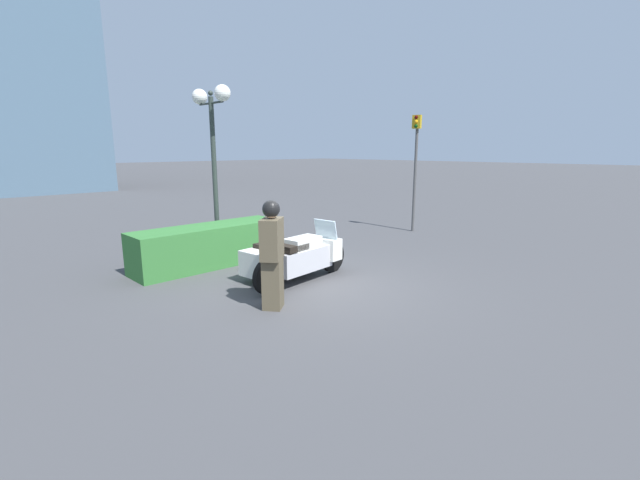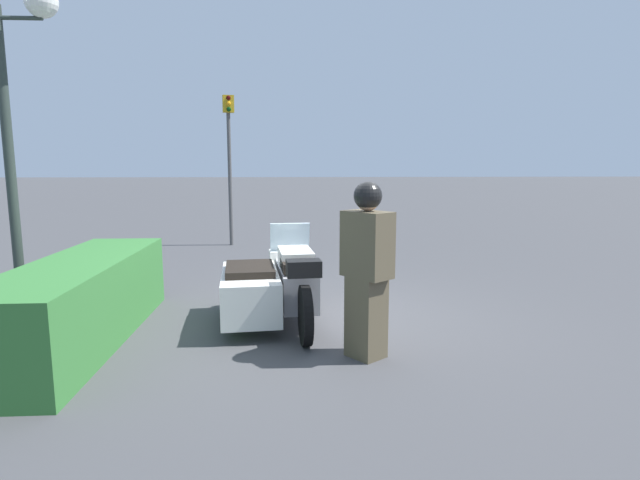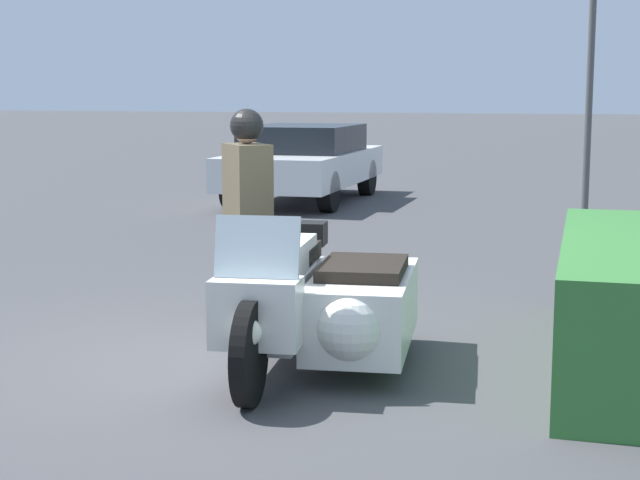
# 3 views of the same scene
# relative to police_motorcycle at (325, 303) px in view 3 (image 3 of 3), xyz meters

# --- Properties ---
(ground_plane) EXTENTS (160.00, 160.00, 0.00)m
(ground_plane) POSITION_rel_police_motorcycle_xyz_m (-0.07, -0.64, -0.47)
(ground_plane) COLOR #424244
(police_motorcycle) EXTENTS (2.55, 1.25, 1.16)m
(police_motorcycle) POSITION_rel_police_motorcycle_xyz_m (0.00, 0.00, 0.00)
(police_motorcycle) COLOR black
(police_motorcycle) RESTS_ON ground
(officer_rider) EXTENTS (0.57, 0.53, 1.79)m
(officer_rider) POSITION_rel_police_motorcycle_xyz_m (-1.30, -1.02, 0.48)
(officer_rider) COLOR brown
(officer_rider) RESTS_ON ground
(hedge_bush_curbside) EXTENTS (3.43, 0.95, 0.91)m
(hedge_bush_curbside) POSITION_rel_police_motorcycle_xyz_m (-0.66, 2.07, -0.01)
(hedge_bush_curbside) COLOR #337033
(hedge_bush_curbside) RESTS_ON ground
(traffic_light_far) EXTENTS (0.23, 0.26, 3.78)m
(traffic_light_far) POSITION_rel_police_motorcycle_xyz_m (-6.67, 1.74, 1.99)
(traffic_light_far) COLOR #4C4C4C
(traffic_light_far) RESTS_ON ground
(parked_car_background) EXTENTS (4.47, 1.92, 1.35)m
(parked_car_background) POSITION_rel_police_motorcycle_xyz_m (-10.08, -3.07, 0.26)
(parked_car_background) COLOR silver
(parked_car_background) RESTS_ON ground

